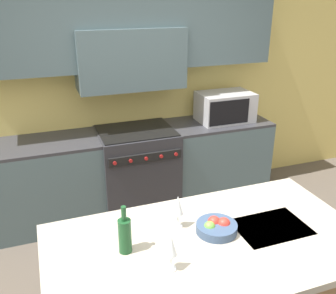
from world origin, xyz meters
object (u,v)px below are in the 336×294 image
at_px(wine_glass_near, 171,246).
at_px(fruit_bowl, 217,227).
at_px(wine_bottle, 125,235).
at_px(wine_glass_far, 178,206).
at_px(range_stove, 137,170).
at_px(microwave, 225,107).

height_order(wine_glass_near, fruit_bowl, wine_glass_near).
height_order(wine_bottle, wine_glass_far, wine_bottle).
bearing_deg(wine_bottle, fruit_bowl, -0.53).
distance_m(wine_bottle, wine_glass_near, 0.29).
xyz_separation_m(range_stove, microwave, (1.05, 0.02, 0.61)).
bearing_deg(wine_glass_near, wine_glass_far, 63.32).
height_order(microwave, wine_bottle, microwave).
relative_size(range_stove, fruit_bowl, 3.80).
xyz_separation_m(microwave, wine_bottle, (-1.63, -1.92, -0.03)).
bearing_deg(microwave, wine_bottle, -130.25).
bearing_deg(fruit_bowl, wine_glass_far, 148.05).
bearing_deg(wine_glass_far, wine_bottle, -161.44).
distance_m(microwave, wine_glass_far, 2.21).
xyz_separation_m(wine_bottle, wine_glass_near, (0.18, -0.22, 0.04)).
height_order(range_stove, wine_glass_near, wine_glass_near).
height_order(microwave, wine_glass_far, microwave).
distance_m(range_stove, wine_glass_far, 1.90).
distance_m(microwave, wine_bottle, 2.52).
distance_m(microwave, fruit_bowl, 2.21).
distance_m(microwave, wine_glass_near, 2.59).
relative_size(range_stove, microwave, 1.56).
xyz_separation_m(microwave, wine_glass_far, (-1.27, -1.80, 0.01)).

